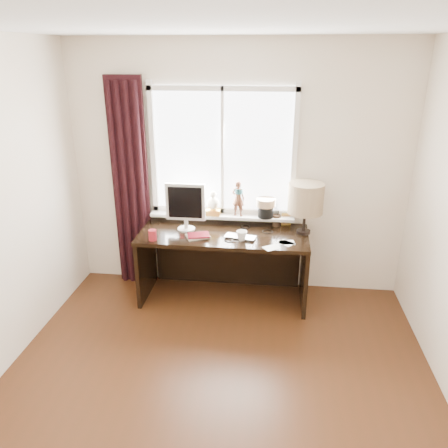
# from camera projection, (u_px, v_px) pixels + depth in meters

# --- Properties ---
(floor) EXTENTS (3.50, 4.00, 0.00)m
(floor) POSITION_uv_depth(u_px,v_px,m) (210.00, 415.00, 3.16)
(floor) COLOR #452310
(floor) RESTS_ON ground
(ceiling) EXTENTS (3.50, 4.00, 0.00)m
(ceiling) POSITION_uv_depth(u_px,v_px,m) (205.00, 21.00, 2.21)
(ceiling) COLOR white
(ceiling) RESTS_ON wall_back
(wall_back) EXTENTS (3.50, 0.00, 2.60)m
(wall_back) POSITION_uv_depth(u_px,v_px,m) (237.00, 171.00, 4.53)
(wall_back) COLOR beige
(wall_back) RESTS_ON ground
(laptop) EXTENTS (0.34, 0.26, 0.02)m
(laptop) POSITION_uv_depth(u_px,v_px,m) (241.00, 237.00, 4.28)
(laptop) COLOR silver
(laptop) RESTS_ON desk
(mug) EXTENTS (0.14, 0.13, 0.10)m
(mug) POSITION_uv_depth(u_px,v_px,m) (242.00, 235.00, 4.22)
(mug) COLOR white
(mug) RESTS_ON desk
(red_cup) EXTENTS (0.08, 0.08, 0.10)m
(red_cup) POSITION_uv_depth(u_px,v_px,m) (153.00, 235.00, 4.22)
(red_cup) COLOR maroon
(red_cup) RESTS_ON desk
(window) EXTENTS (1.52, 0.22, 1.40)m
(window) POSITION_uv_depth(u_px,v_px,m) (225.00, 171.00, 4.49)
(window) COLOR white
(window) RESTS_ON ground
(curtain) EXTENTS (0.38, 0.09, 2.25)m
(curtain) POSITION_uv_depth(u_px,v_px,m) (130.00, 187.00, 4.64)
(curtain) COLOR black
(curtain) RESTS_ON floor
(desk) EXTENTS (1.70, 0.70, 0.75)m
(desk) POSITION_uv_depth(u_px,v_px,m) (225.00, 251.00, 4.58)
(desk) COLOR black
(desk) RESTS_ON floor
(monitor) EXTENTS (0.40, 0.18, 0.49)m
(monitor) POSITION_uv_depth(u_px,v_px,m) (185.00, 204.00, 4.39)
(monitor) COLOR beige
(monitor) RESTS_ON desk
(notebook_stack) EXTENTS (0.27, 0.24, 0.03)m
(notebook_stack) POSITION_uv_depth(u_px,v_px,m) (198.00, 236.00, 4.30)
(notebook_stack) COLOR beige
(notebook_stack) RESTS_ON desk
(brush_holder) EXTENTS (0.09, 0.09, 0.25)m
(brush_holder) POSITION_uv_depth(u_px,v_px,m) (276.00, 220.00, 4.57)
(brush_holder) COLOR black
(brush_holder) RESTS_ON desk
(icon_frame) EXTENTS (0.10, 0.04, 0.13)m
(icon_frame) POSITION_uv_depth(u_px,v_px,m) (286.00, 219.00, 4.58)
(icon_frame) COLOR gold
(icon_frame) RESTS_ON desk
(table_lamp) EXTENTS (0.35, 0.35, 0.52)m
(table_lamp) POSITION_uv_depth(u_px,v_px,m) (306.00, 199.00, 4.27)
(table_lamp) COLOR black
(table_lamp) RESTS_ON desk
(loose_papers) EXTENTS (0.32, 0.30, 0.00)m
(loose_papers) POSITION_uv_depth(u_px,v_px,m) (281.00, 244.00, 4.14)
(loose_papers) COLOR white
(loose_papers) RESTS_ON desk
(desk_cables) EXTENTS (0.52, 0.50, 0.01)m
(desk_cables) POSITION_uv_depth(u_px,v_px,m) (246.00, 234.00, 4.37)
(desk_cables) COLOR black
(desk_cables) RESTS_ON desk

